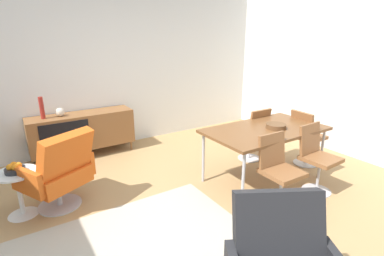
# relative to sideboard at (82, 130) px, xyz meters

# --- Properties ---
(ground_plane) EXTENTS (8.32, 8.32, 0.00)m
(ground_plane) POSITION_rel_sideboard_xyz_m (0.52, -2.30, -0.44)
(ground_plane) COLOR tan
(wall_back) EXTENTS (6.80, 0.12, 2.80)m
(wall_back) POSITION_rel_sideboard_xyz_m (0.52, 0.30, 0.96)
(wall_back) COLOR silver
(wall_back) RESTS_ON ground_plane
(wall_right) EXTENTS (0.12, 5.60, 2.80)m
(wall_right) POSITION_rel_sideboard_xyz_m (3.72, -2.30, 0.96)
(wall_right) COLOR silver
(wall_right) RESTS_ON ground_plane
(sideboard) EXTENTS (1.60, 0.45, 0.72)m
(sideboard) POSITION_rel_sideboard_xyz_m (0.00, 0.00, 0.00)
(sideboard) COLOR brown
(sideboard) RESTS_ON ground_plane
(vase_cobalt) EXTENTS (0.13, 0.13, 0.13)m
(vase_cobalt) POSITION_rel_sideboard_xyz_m (-0.29, 0.00, 0.35)
(vase_cobalt) COLOR beige
(vase_cobalt) RESTS_ON sideboard
(vase_sculptural_dark) EXTENTS (0.06, 0.06, 0.33)m
(vase_sculptural_dark) POSITION_rel_sideboard_xyz_m (-0.53, 0.00, 0.45)
(vase_sculptural_dark) COLOR maroon
(vase_sculptural_dark) RESTS_ON sideboard
(dining_table) EXTENTS (1.60, 0.90, 0.74)m
(dining_table) POSITION_rel_sideboard_xyz_m (1.85, -2.19, 0.26)
(dining_table) COLOR brown
(dining_table) RESTS_ON ground_plane
(wooden_bowl_on_table) EXTENTS (0.26, 0.26, 0.06)m
(wooden_bowl_on_table) POSITION_rel_sideboard_xyz_m (1.97, -2.26, 0.33)
(wooden_bowl_on_table) COLOR brown
(wooden_bowl_on_table) RESTS_ON dining_table
(dining_chair_front_left) EXTENTS (0.41, 0.43, 0.86)m
(dining_chair_front_left) POSITION_rel_sideboard_xyz_m (1.50, -2.74, 0.03)
(dining_chair_front_left) COLOR brown
(dining_chair_front_left) RESTS_ON ground_plane
(dining_chair_far_end) EXTENTS (0.44, 0.42, 0.86)m
(dining_chair_far_end) POSITION_rel_sideboard_xyz_m (2.74, -2.18, 0.03)
(dining_chair_far_end) COLOR brown
(dining_chair_far_end) RESTS_ON ground_plane
(dining_chair_back_right) EXTENTS (0.40, 0.43, 0.86)m
(dining_chair_back_right) POSITION_rel_sideboard_xyz_m (2.20, -1.63, 0.03)
(dining_chair_back_right) COLOR brown
(dining_chair_back_right) RESTS_ON ground_plane
(dining_chair_front_right) EXTENTS (0.42, 0.44, 0.86)m
(dining_chair_front_right) POSITION_rel_sideboard_xyz_m (2.20, -2.74, 0.03)
(dining_chair_front_right) COLOR brown
(dining_chair_front_right) RESTS_ON ground_plane
(lounge_chair_red) EXTENTS (0.87, 0.86, 0.95)m
(lounge_chair_red) POSITION_rel_sideboard_xyz_m (-0.59, -1.43, 0.03)
(lounge_chair_red) COLOR #D85919
(lounge_chair_red) RESTS_ON ground_plane
(side_table_round) EXTENTS (0.44, 0.44, 0.52)m
(side_table_round) POSITION_rel_sideboard_xyz_m (-1.00, -1.34, -0.12)
(side_table_round) COLOR white
(side_table_round) RESTS_ON ground_plane
(fruit_bowl) EXTENTS (0.20, 0.20, 0.11)m
(fruit_bowl) POSITION_rel_sideboard_xyz_m (-1.00, -1.34, 0.12)
(fruit_bowl) COLOR #262628
(fruit_bowl) RESTS_ON side_table_round
(area_rug) EXTENTS (2.20, 1.70, 0.01)m
(area_rug) POSITION_rel_sideboard_xyz_m (-0.15, -2.62, -0.44)
(area_rug) COLOR #B7AD99
(area_rug) RESTS_ON ground_plane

